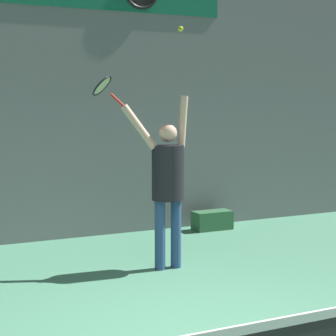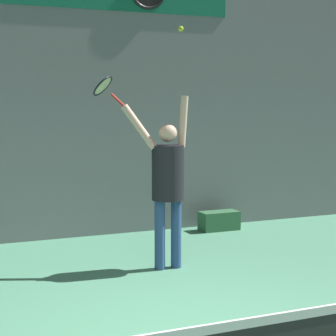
# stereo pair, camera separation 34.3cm
# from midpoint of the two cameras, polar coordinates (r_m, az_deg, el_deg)

# --- Properties ---
(back_wall) EXTENTS (18.00, 0.10, 5.00)m
(back_wall) POSITION_cam_midpoint_polar(r_m,az_deg,el_deg) (9.20, -8.96, 8.90)
(back_wall) COLOR slate
(back_wall) RESTS_ON ground_plane
(tennis_player) EXTENTS (0.80, 0.50, 2.13)m
(tennis_player) POSITION_cam_midpoint_polar(r_m,az_deg,el_deg) (7.42, 1.28, -0.98)
(tennis_player) COLOR #2D4C7F
(tennis_player) RESTS_ON ground_plane
(tennis_racket) EXTENTS (0.42, 0.39, 0.39)m
(tennis_racket) POSITION_cam_midpoint_polar(r_m,az_deg,el_deg) (7.49, -4.71, 7.57)
(tennis_racket) COLOR red
(tennis_ball) EXTENTS (0.07, 0.07, 0.07)m
(tennis_ball) POSITION_cam_midpoint_polar(r_m,az_deg,el_deg) (7.47, 2.56, 12.92)
(tennis_ball) COLOR #CCDB2D
(equipment_bag) EXTENTS (0.63, 0.30, 0.30)m
(equipment_bag) POSITION_cam_midpoint_polar(r_m,az_deg,el_deg) (9.88, 5.81, -4.94)
(equipment_bag) COLOR #33663F
(equipment_bag) RESTS_ON ground_plane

